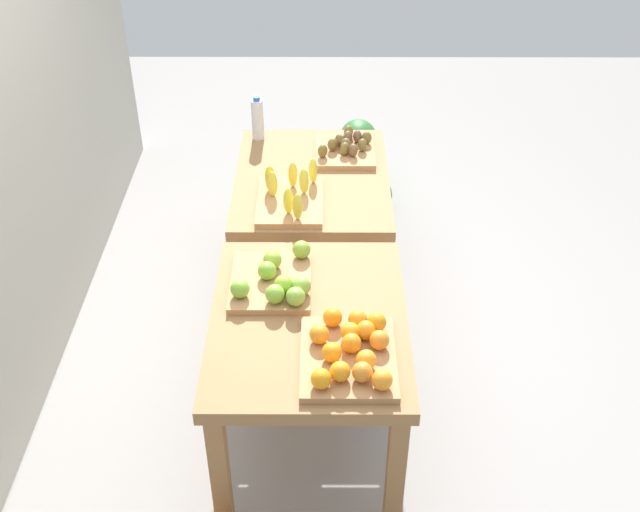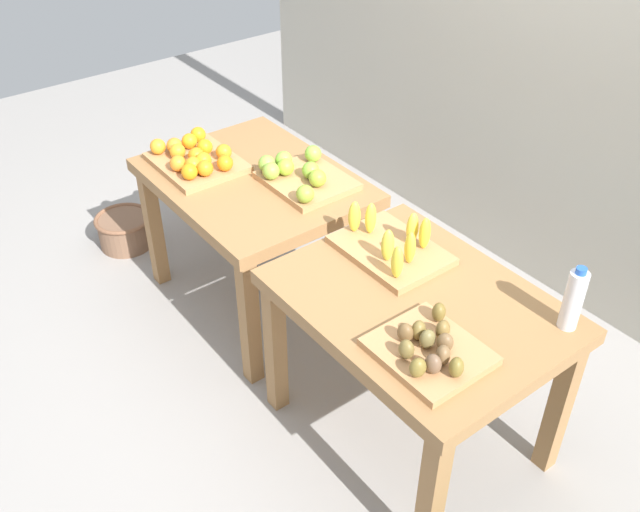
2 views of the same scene
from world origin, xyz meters
name	(u,v)px [view 1 (image 1 of 2)]	position (x,y,z in m)	size (l,w,h in m)	color
ground_plane	(311,353)	(0.00, 0.00, 0.00)	(8.00, 8.00, 0.00)	gray
display_table_left	(309,336)	(-0.56, 0.00, 0.63)	(1.04, 0.80, 0.74)	#976C41
display_table_right	(312,193)	(0.56, 0.00, 0.63)	(1.04, 0.80, 0.74)	#976C41
orange_bin	(351,351)	(-0.81, -0.16, 0.78)	(0.45, 0.36, 0.11)	tan
apple_bin	(275,280)	(-0.38, 0.14, 0.78)	(0.43, 0.36, 0.11)	tan
banana_crate	(290,196)	(0.29, 0.10, 0.78)	(0.44, 0.32, 0.17)	tan
kiwi_bin	(346,148)	(0.80, -0.18, 0.77)	(0.36, 0.32, 0.10)	tan
water_bottle	(258,119)	(0.98, 0.31, 0.85)	(0.07, 0.07, 0.25)	silver
watermelon_pile	(355,174)	(1.52, -0.27, 0.19)	(0.63, 0.58, 0.51)	#356E2D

